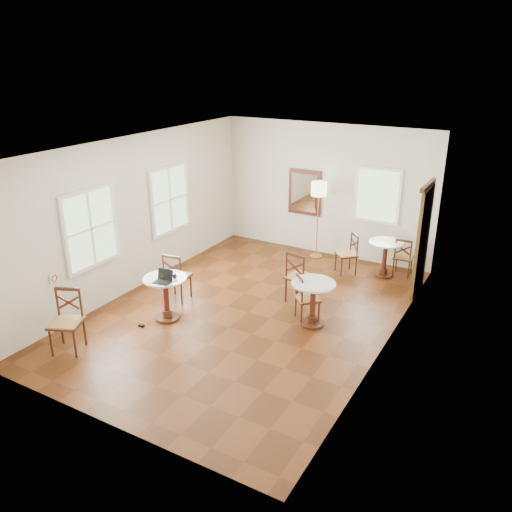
{
  "coord_description": "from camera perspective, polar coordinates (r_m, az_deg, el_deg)",
  "views": [
    {
      "loc": [
        4.27,
        -7.21,
        4.41
      ],
      "look_at": [
        0.0,
        0.3,
        1.0
      ],
      "focal_mm": 36.26,
      "sensor_mm": 36.0,
      "label": 1
    }
  ],
  "objects": [
    {
      "name": "cafe_table_back",
      "position": [
        11.14,
        14.04,
        0.15
      ],
      "size": [
        0.72,
        0.72,
        0.76
      ],
      "color": "#412010",
      "rests_on": "ground"
    },
    {
      "name": "chair_near_b",
      "position": [
        8.65,
        -20.17,
        -6.78
      ],
      "size": [
        0.62,
        0.62,
        1.01
      ],
      "rotation": [
        0.0,
        0.0,
        0.43
      ],
      "color": "#412010",
      "rests_on": "ground"
    },
    {
      "name": "mouse",
      "position": [
        8.94,
        -9.82,
        -2.5
      ],
      "size": [
        0.11,
        0.08,
        0.04
      ],
      "primitive_type": "ellipsoid",
      "rotation": [
        0.0,
        0.0,
        0.13
      ],
      "color": "black",
      "rests_on": "cafe_table_near"
    },
    {
      "name": "ground",
      "position": [
        9.47,
        -0.9,
        -6.22
      ],
      "size": [
        7.0,
        7.0,
        0.0
      ],
      "primitive_type": "plane",
      "color": "#57280F",
      "rests_on": "ground"
    },
    {
      "name": "cafe_table_near",
      "position": [
        9.17,
        -9.91,
        -4.1
      ],
      "size": [
        0.76,
        0.76,
        0.8
      ],
      "color": "#412010",
      "rests_on": "ground"
    },
    {
      "name": "chair_mid_a",
      "position": [
        9.69,
        4.83,
        -2.31
      ],
      "size": [
        0.54,
        0.54,
        1.01
      ],
      "rotation": [
        0.0,
        0.0,
        2.97
      ],
      "color": "#412010",
      "rests_on": "ground"
    },
    {
      "name": "floor_lamp",
      "position": [
        11.59,
        6.93,
        6.81
      ],
      "size": [
        0.34,
        0.34,
        1.76
      ],
      "color": "#BF8C3F",
      "rests_on": "ground"
    },
    {
      "name": "chair_back_a",
      "position": [
        11.26,
        15.94,
        -0.1
      ],
      "size": [
        0.41,
        0.41,
        0.84
      ],
      "rotation": [
        0.0,
        0.0,
        3.21
      ],
      "color": "#412010",
      "rests_on": "ground"
    },
    {
      "name": "power_adapter",
      "position": [
        9.21,
        -12.54,
        -7.49
      ],
      "size": [
        0.1,
        0.06,
        0.04
      ],
      "primitive_type": "cube",
      "color": "black",
      "rests_on": "ground"
    },
    {
      "name": "water_glass",
      "position": [
        8.93,
        -10.24,
        -2.38
      ],
      "size": [
        0.05,
        0.05,
        0.09
      ],
      "primitive_type": "cylinder",
      "color": "white",
      "rests_on": "cafe_table_near"
    },
    {
      "name": "cafe_table_mid",
      "position": [
        8.9,
        6.29,
        -4.7
      ],
      "size": [
        0.75,
        0.75,
        0.8
      ],
      "color": "#412010",
      "rests_on": "ground"
    },
    {
      "name": "room_shell",
      "position": [
        9.01,
        -0.42,
        5.28
      ],
      "size": [
        5.02,
        7.02,
        3.01
      ],
      "color": "beige",
      "rests_on": "ground"
    },
    {
      "name": "chair_near_a",
      "position": [
        9.86,
        -8.76,
        -2.25
      ],
      "size": [
        0.5,
        0.5,
        0.96
      ],
      "rotation": [
        0.0,
        0.0,
        3.28
      ],
      "color": "#412010",
      "rests_on": "ground"
    },
    {
      "name": "chair_back_b",
      "position": [
        11.12,
        10.05,
        0.24
      ],
      "size": [
        0.57,
        0.57,
        0.87
      ],
      "rotation": [
        0.0,
        0.0,
        -0.82
      ],
      "color": "#412010",
      "rests_on": "ground"
    },
    {
      "name": "laptop",
      "position": [
        8.87,
        -10.14,
        -2.49
      ],
      "size": [
        0.31,
        0.27,
        0.2
      ],
      "rotation": [
        0.0,
        0.0,
        0.14
      ],
      "color": "black",
      "rests_on": "cafe_table_near"
    },
    {
      "name": "chair_mid_b",
      "position": [
        9.08,
        5.57,
        -4.64
      ],
      "size": [
        0.55,
        0.55,
        0.84
      ],
      "rotation": [
        0.0,
        0.0,
        2.33
      ],
      "color": "#412010",
      "rests_on": "ground"
    },
    {
      "name": "navy_mug",
      "position": [
        8.99,
        -8.97,
        -2.16
      ],
      "size": [
        0.1,
        0.07,
        0.08
      ],
      "color": "black",
      "rests_on": "cafe_table_near"
    }
  ]
}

